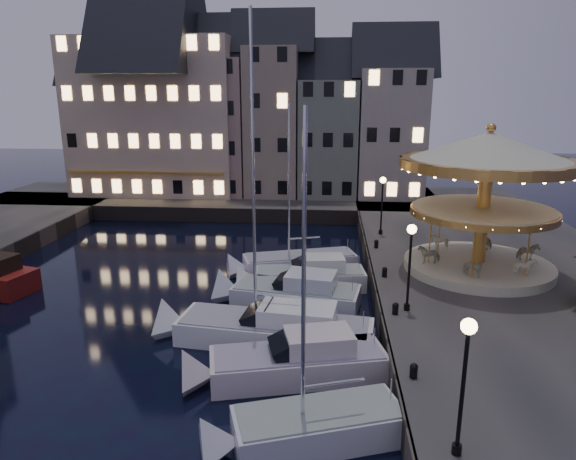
# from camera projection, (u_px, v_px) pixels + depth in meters

# --- Properties ---
(ground) EXTENTS (160.00, 160.00, 0.00)m
(ground) POSITION_uv_depth(u_px,v_px,m) (253.00, 339.00, 24.14)
(ground) COLOR black
(ground) RESTS_ON ground
(quay_east) EXTENTS (16.00, 56.00, 1.30)m
(quay_east) POSITION_uv_depth(u_px,v_px,m) (517.00, 288.00, 28.64)
(quay_east) COLOR #474442
(quay_east) RESTS_ON ground
(quay_north) EXTENTS (44.00, 12.00, 1.30)m
(quay_north) POSITION_uv_depth(u_px,v_px,m) (215.00, 201.00, 51.55)
(quay_north) COLOR #474442
(quay_north) RESTS_ON ground
(quaywall_e) EXTENTS (0.15, 44.00, 1.30)m
(quaywall_e) POSITION_uv_depth(u_px,v_px,m) (372.00, 284.00, 29.27)
(quaywall_e) COLOR #47423A
(quaywall_e) RESTS_ON ground
(quaywall_n) EXTENTS (48.00, 0.15, 1.30)m
(quaywall_n) POSITION_uv_depth(u_px,v_px,m) (223.00, 215.00, 45.62)
(quaywall_n) COLOR #47423A
(quaywall_n) RESTS_ON ground
(streetlamp_a) EXTENTS (0.44, 0.44, 4.17)m
(streetlamp_a) POSITION_uv_depth(u_px,v_px,m) (465.00, 368.00, 13.87)
(streetlamp_a) COLOR black
(streetlamp_a) RESTS_ON quay_east
(streetlamp_b) EXTENTS (0.44, 0.44, 4.17)m
(streetlamp_b) POSITION_uv_depth(u_px,v_px,m) (410.00, 255.00, 23.49)
(streetlamp_b) COLOR black
(streetlamp_b) RESTS_ON quay_east
(streetlamp_c) EXTENTS (0.44, 0.44, 4.17)m
(streetlamp_c) POSITION_uv_depth(u_px,v_px,m) (382.00, 197.00, 36.48)
(streetlamp_c) COLOR black
(streetlamp_c) RESTS_ON quay_east
(bollard_a) EXTENTS (0.30, 0.30, 0.57)m
(bollard_a) POSITION_uv_depth(u_px,v_px,m) (414.00, 370.00, 18.39)
(bollard_a) COLOR black
(bollard_a) RESTS_ON quay_east
(bollard_b) EXTENTS (0.30, 0.30, 0.57)m
(bollard_b) POSITION_uv_depth(u_px,v_px,m) (395.00, 308.00, 23.68)
(bollard_b) COLOR black
(bollard_b) RESTS_ON quay_east
(bollard_c) EXTENTS (0.30, 0.30, 0.57)m
(bollard_c) POSITION_uv_depth(u_px,v_px,m) (385.00, 271.00, 28.50)
(bollard_c) COLOR black
(bollard_c) RESTS_ON quay_east
(bollard_d) EXTENTS (0.30, 0.30, 0.57)m
(bollard_d) POSITION_uv_depth(u_px,v_px,m) (376.00, 243.00, 33.79)
(bollard_d) COLOR black
(bollard_d) RESTS_ON quay_east
(townhouse_na) EXTENTS (5.50, 8.00, 12.80)m
(townhouse_na) POSITION_uv_depth(u_px,v_px,m) (106.00, 127.00, 52.54)
(townhouse_na) COLOR gray
(townhouse_na) RESTS_ON quay_north
(townhouse_nb) EXTENTS (6.16, 8.00, 13.80)m
(townhouse_nb) POSITION_uv_depth(u_px,v_px,m) (158.00, 122.00, 51.98)
(townhouse_nb) COLOR gray
(townhouse_nb) RESTS_ON quay_north
(townhouse_nc) EXTENTS (6.82, 8.00, 14.80)m
(townhouse_nc) POSITION_uv_depth(u_px,v_px,m) (217.00, 118.00, 51.37)
(townhouse_nc) COLOR tan
(townhouse_nc) RESTS_ON quay_north
(townhouse_nd) EXTENTS (5.50, 8.00, 15.80)m
(townhouse_nd) POSITION_uv_depth(u_px,v_px,m) (274.00, 113.00, 50.78)
(townhouse_nd) COLOR gray
(townhouse_nd) RESTS_ON quay_north
(townhouse_ne) EXTENTS (6.16, 8.00, 12.80)m
(townhouse_ne) POSITION_uv_depth(u_px,v_px,m) (328.00, 128.00, 50.74)
(townhouse_ne) COLOR slate
(townhouse_ne) RESTS_ON quay_north
(townhouse_nf) EXTENTS (6.82, 8.00, 13.80)m
(townhouse_nf) POSITION_uv_depth(u_px,v_px,m) (390.00, 124.00, 50.13)
(townhouse_nf) COLOR #A69A8F
(townhouse_nf) RESTS_ON quay_north
(hotel_corner) EXTENTS (17.60, 9.00, 16.80)m
(hotel_corner) POSITION_uv_depth(u_px,v_px,m) (157.00, 107.00, 51.58)
(hotel_corner) COLOR beige
(hotel_corner) RESTS_ON quay_north
(motorboat_a) EXTENTS (6.70, 4.01, 11.13)m
(motorboat_a) POSITION_uv_depth(u_px,v_px,m) (302.00, 429.00, 16.82)
(motorboat_a) COLOR silver
(motorboat_a) RESTS_ON ground
(motorboat_b) EXTENTS (8.17, 4.08, 2.15)m
(motorboat_b) POSITION_uv_depth(u_px,v_px,m) (288.00, 364.00, 20.69)
(motorboat_b) COLOR silver
(motorboat_b) RESTS_ON ground
(motorboat_c) EXTENTS (10.07, 3.77, 13.32)m
(motorboat_c) POSITION_uv_depth(u_px,v_px,m) (266.00, 329.00, 23.66)
(motorboat_c) COLOR white
(motorboat_c) RESTS_ON ground
(motorboat_d) EXTENTS (7.91, 3.77, 2.15)m
(motorboat_d) POSITION_uv_depth(u_px,v_px,m) (289.00, 294.00, 27.83)
(motorboat_d) COLOR silver
(motorboat_d) RESTS_ON ground
(motorboat_e) EXTENTS (7.57, 2.96, 2.15)m
(motorboat_e) POSITION_uv_depth(u_px,v_px,m) (303.00, 278.00, 30.28)
(motorboat_e) COLOR white
(motorboat_e) RESTS_ON ground
(motorboat_f) EXTENTS (8.21, 4.32, 10.98)m
(motorboat_f) POSITION_uv_depth(u_px,v_px,m) (291.00, 264.00, 33.09)
(motorboat_f) COLOR silver
(motorboat_f) RESTS_ON ground
(carousel) EXTENTS (9.53, 9.53, 8.34)m
(carousel) POSITION_uv_depth(u_px,v_px,m) (487.00, 176.00, 28.22)
(carousel) COLOR beige
(carousel) RESTS_ON quay_east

